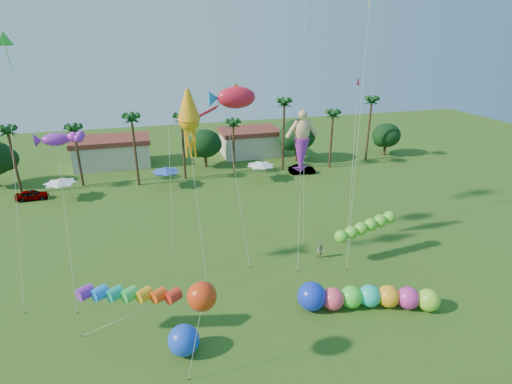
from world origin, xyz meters
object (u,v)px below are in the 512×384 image
object	(u,v)px
spectator_b	(321,251)
blue_ball	(184,340)
car_b	(302,169)
caterpillar_inflatable	(362,297)
car_a	(32,195)

from	to	relation	value
spectator_b	blue_ball	world-z (taller)	blue_ball
car_b	spectator_b	size ratio (longest dim) A/B	2.44
car_b	caterpillar_inflatable	bearing A→B (deg)	174.78
spectator_b	caterpillar_inflatable	xyz separation A→B (m)	(0.10, -8.02, 0.13)
blue_ball	car_b	bearing A→B (deg)	56.46
caterpillar_inflatable	blue_ball	world-z (taller)	caterpillar_inflatable
spectator_b	caterpillar_inflatable	bearing A→B (deg)	-68.44
car_b	blue_ball	xyz separation A→B (m)	(-22.46, -33.88, 0.41)
car_a	car_b	distance (m)	39.29
car_b	blue_ball	size ratio (longest dim) A/B	1.91
car_b	spectator_b	world-z (taller)	spectator_b
caterpillar_inflatable	blue_ball	distance (m)	14.70
spectator_b	caterpillar_inflatable	world-z (taller)	caterpillar_inflatable
caterpillar_inflatable	car_a	bearing A→B (deg)	149.70
car_b	blue_ball	world-z (taller)	blue_ball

